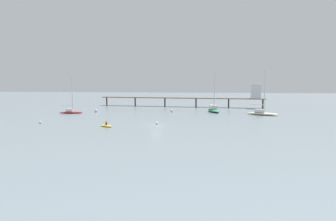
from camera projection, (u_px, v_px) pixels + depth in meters
ground_plane at (156, 125)px, 67.41m from camera, size 400.00×400.00×0.00m
pier at (214, 95)px, 114.55m from camera, size 59.30×9.67×8.17m
sailboat_red at (71, 111)px, 92.66m from camera, size 6.83×3.01×10.18m
sailboat_cream at (262, 112)px, 87.79m from camera, size 8.72×5.97×12.01m
sailboat_green at (214, 109)px, 97.17m from camera, size 4.65×9.86×12.00m
dinghy_yellow at (106, 126)px, 65.27m from camera, size 3.24×2.70×1.14m
mooring_buoy_mid at (157, 123)px, 68.68m from camera, size 0.59×0.59×0.59m
mooring_buoy_far at (172, 111)px, 96.73m from camera, size 0.82×0.82×0.82m
mooring_buoy_near at (96, 111)px, 96.45m from camera, size 0.86×0.86×0.86m
mooring_buoy_inner at (40, 122)px, 70.11m from camera, size 0.56×0.56×0.56m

